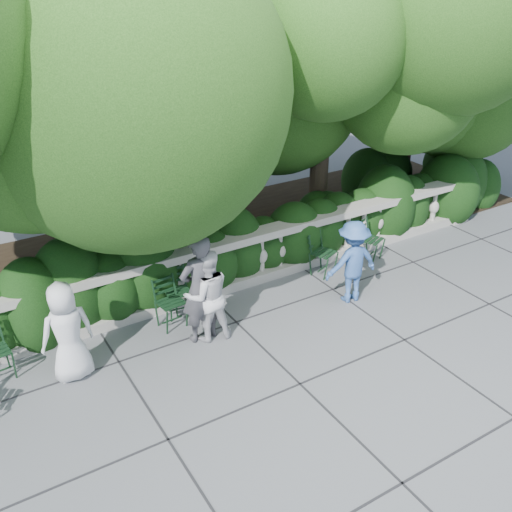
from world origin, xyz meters
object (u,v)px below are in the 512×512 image
chair_e (329,276)px  chair_f (376,262)px  chair_b (177,330)px  person_woman_grey (200,289)px  chair_c (182,319)px  person_businessman (67,332)px  person_older_blue (352,262)px  person_casual_man (207,296)px  chair_a (4,383)px

chair_e → chair_f: 1.14m
chair_b → chair_e: bearing=-3.8°
chair_b → person_woman_grey: (0.26, -0.39, 0.89)m
chair_b → person_woman_grey: bearing=-62.7°
chair_c → chair_f: same height
person_businessman → person_woman_grey: 1.98m
chair_e → chair_b: bearing=160.7°
person_woman_grey → chair_b: bearing=-58.8°
chair_b → chair_f: (4.31, 0.08, 0.00)m
chair_b → person_older_blue: bearing=-19.4°
person_woman_grey → person_older_blue: person_woman_grey is taller
chair_f → person_woman_grey: person_woman_grey is taller
person_woman_grey → person_casual_man: size_ratio=1.17×
chair_e → person_businessman: person_businessman is taller
chair_c → chair_e: 2.97m
chair_a → person_woman_grey: 3.05m
chair_c → person_woman_grey: 1.09m
chair_b → chair_f: size_ratio=1.00×
person_businessman → chair_a: bearing=-25.4°
person_businessman → person_woman_grey: size_ratio=0.85×
person_casual_man → person_businessman: bearing=5.7°
chair_a → person_older_blue: bearing=-15.7°
chair_f → person_businessman: (-6.02, -0.36, 0.75)m
chair_f → person_casual_man: 4.05m
chair_b → person_businessman: person_businessman is taller
chair_f → person_woman_grey: 4.17m
chair_a → chair_e: (5.78, 0.04, 0.00)m
chair_c → person_businessman: bearing=-157.9°
chair_c → person_older_blue: (2.77, -0.95, 0.74)m
chair_c → person_businessman: person_businessman is taller
chair_c → chair_b: bearing=-122.6°
chair_e → person_woman_grey: (-2.91, -0.51, 0.89)m
chair_e → person_businessman: 4.95m
chair_e → chair_c: bearing=156.2°
chair_a → chair_f: bearing=-7.6°
chair_b → person_businessman: 1.89m
chair_b → chair_c: 0.31m
chair_e → person_woman_grey: size_ratio=0.47×
chair_f → person_woman_grey: bearing=163.2°
chair_a → chair_c: 2.82m
chair_f → person_older_blue: size_ratio=0.57×
chair_e → person_older_blue: 1.13m
person_woman_grey → person_casual_man: bearing=158.4°
chair_a → chair_c: (2.82, 0.16, 0.00)m
chair_a → person_businessman: size_ratio=0.56×
chair_c → person_businessman: size_ratio=0.56×
chair_e → chair_f: size_ratio=1.00×
person_businessman → person_casual_man: (2.07, -0.16, 0.00)m
chair_c → person_businessman: 2.12m
chair_f → person_woman_grey: (-4.05, -0.48, 0.89)m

